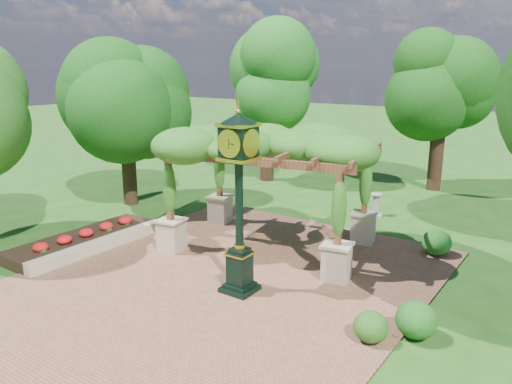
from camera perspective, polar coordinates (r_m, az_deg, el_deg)
The scene contains 13 objects.
ground at distance 13.20m, azimuth -6.38°, elevation -11.53°, with size 120.00×120.00×0.00m, color #1E4714.
brick_plaza at distance 13.88m, azimuth -3.61°, elevation -10.03°, with size 10.00×12.00×0.04m, color brown.
border_wall at distance 16.59m, azimuth -17.32°, elevation -5.84°, with size 0.35×5.00×0.40m, color #C6B793.
flower_bed at distance 17.29m, azimuth -19.16°, elevation -5.24°, with size 1.50×5.00×0.36m, color red.
pedestal_clock at distance 12.29m, azimuth -1.96°, elevation 0.52°, with size 0.93×0.93×4.69m.
pergola at distance 15.43m, azimuth 1.60°, elevation 4.87°, with size 6.80×4.94×3.90m.
sundial at distance 20.00m, azimuth 13.53°, elevation -1.58°, with size 0.63×0.63×0.89m.
shrub_front at distance 11.17m, azimuth 12.97°, elevation -14.78°, with size 0.74×0.74×0.67m, color #234F16.
shrub_mid at distance 11.55m, azimuth 17.84°, elevation -13.73°, with size 0.89×0.89×0.80m, color #1B4F16.
shrub_back at distance 16.38m, azimuth 19.95°, elevation -5.42°, with size 0.89×0.89×0.80m, color #246A1E.
tree_west_near at distance 21.17m, azimuth -14.87°, elevation 11.32°, with size 4.09×4.09×6.97m.
tree_west_far at distance 24.98m, azimuth 1.33°, elevation 13.36°, with size 4.23×4.23×7.75m.
tree_north at distance 24.44m, azimuth 20.55°, elevation 11.51°, with size 3.75×3.75×7.17m.
Camera 1 is at (7.95, -8.83, 5.74)m, focal length 35.00 mm.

